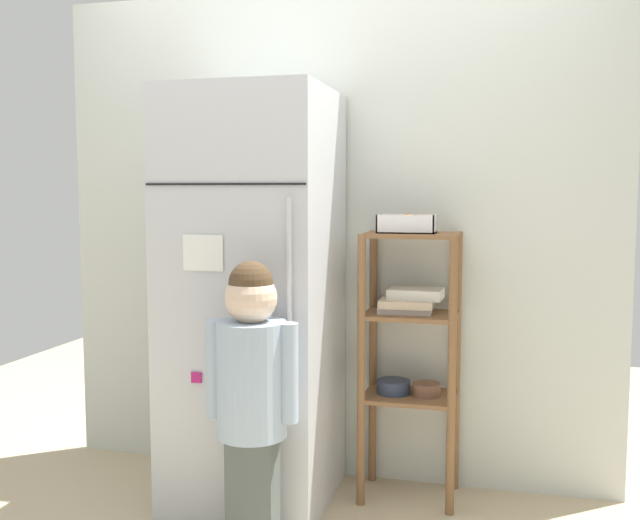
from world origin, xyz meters
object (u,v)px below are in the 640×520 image
child_standing (252,378)px  pantry_shelf_unit (410,337)px  refrigerator (254,298)px  fruit_bin (408,225)px

child_standing → pantry_shelf_unit: 0.82m
refrigerator → fruit_bin: (0.65, 0.16, 0.32)m
refrigerator → fruit_bin: bearing=13.7°
refrigerator → pantry_shelf_unit: (0.66, 0.17, -0.17)m
fruit_bin → refrigerator: bearing=-166.3°
pantry_shelf_unit → refrigerator: bearing=-165.3°
child_standing → fruit_bin: size_ratio=4.51×
pantry_shelf_unit → child_standing: bearing=-127.6°
child_standing → fruit_bin: (0.49, 0.63, 0.55)m
child_standing → fruit_bin: fruit_bin is taller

